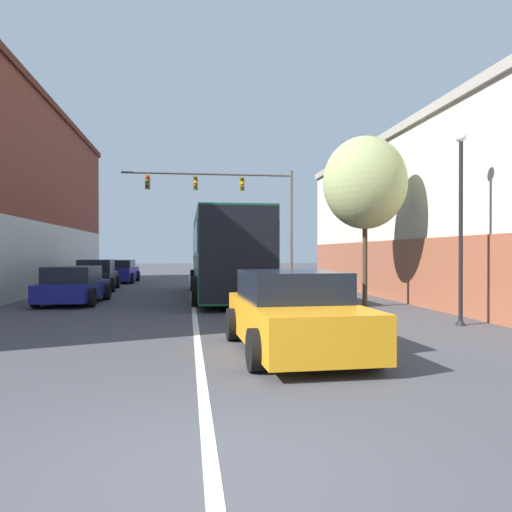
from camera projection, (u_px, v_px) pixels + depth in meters
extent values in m
plane|color=#424247|center=(212.00, 471.00, 4.08)|extent=(160.00, 160.00, 0.00)
cube|color=silver|center=(193.00, 301.00, 18.27)|extent=(0.14, 40.64, 0.01)
cube|color=beige|center=(40.00, 258.00, 21.60)|extent=(0.24, 27.76, 3.12)
cube|color=beige|center=(467.00, 216.00, 19.71)|extent=(6.53, 21.25, 6.48)
cube|color=#995138|center=(389.00, 270.00, 19.29)|extent=(0.24, 20.83, 2.27)
cube|color=gray|center=(467.00, 138.00, 19.69)|extent=(6.79, 21.47, 0.30)
cube|color=#145133|center=(225.00, 254.00, 20.15)|extent=(2.42, 11.03, 3.04)
cube|color=black|center=(225.00, 240.00, 20.14)|extent=(2.47, 10.81, 0.97)
cube|color=beige|center=(225.00, 260.00, 20.15)|extent=(2.46, 10.92, 0.30)
cube|color=black|center=(239.00, 254.00, 14.70)|extent=(2.37, 0.06, 2.92)
cylinder|color=black|center=(193.00, 280.00, 23.37)|extent=(0.30, 1.00, 1.00)
cylinder|color=black|center=(246.00, 280.00, 23.71)|extent=(0.30, 1.00, 1.00)
cylinder|color=black|center=(196.00, 291.00, 16.60)|extent=(0.30, 1.00, 1.00)
cylinder|color=black|center=(269.00, 291.00, 16.94)|extent=(0.30, 1.00, 1.00)
cube|color=orange|center=(294.00, 322.00, 8.98)|extent=(2.00, 4.44, 0.73)
cube|color=black|center=(291.00, 286.00, 9.24)|extent=(1.77, 2.34, 0.54)
cylinder|color=black|center=(233.00, 324.00, 10.15)|extent=(0.25, 0.67, 0.66)
cylinder|color=black|center=(322.00, 322.00, 10.49)|extent=(0.25, 0.67, 0.66)
cylinder|color=black|center=(256.00, 350.00, 7.48)|extent=(0.25, 0.67, 0.66)
cylinder|color=black|center=(375.00, 346.00, 7.81)|extent=(0.25, 0.67, 0.66)
cube|color=navy|center=(74.00, 290.00, 17.57)|extent=(1.89, 4.08, 0.59)
cube|color=black|center=(72.00, 274.00, 17.37)|extent=(1.67, 2.15, 0.55)
cylinder|color=black|center=(59.00, 292.00, 18.72)|extent=(0.25, 0.64, 0.63)
cylinder|color=black|center=(107.00, 292.00, 18.89)|extent=(0.25, 0.64, 0.63)
cylinder|color=black|center=(36.00, 298.00, 16.25)|extent=(0.25, 0.64, 0.63)
cylinder|color=black|center=(92.00, 297.00, 16.42)|extent=(0.25, 0.64, 0.63)
cube|color=black|center=(97.00, 279.00, 23.80)|extent=(1.79, 4.29, 0.68)
cube|color=black|center=(96.00, 266.00, 23.59)|extent=(1.57, 2.26, 0.61)
cylinder|color=black|center=(83.00, 282.00, 24.94)|extent=(0.25, 0.66, 0.65)
cylinder|color=black|center=(118.00, 282.00, 25.24)|extent=(0.25, 0.66, 0.65)
cylinder|color=black|center=(74.00, 285.00, 22.36)|extent=(0.25, 0.66, 0.65)
cylinder|color=black|center=(112.00, 285.00, 22.66)|extent=(0.25, 0.66, 0.65)
cube|color=navy|center=(119.00, 274.00, 30.05)|extent=(1.91, 4.49, 0.72)
cube|color=black|center=(119.00, 264.00, 29.82)|extent=(1.71, 2.35, 0.47)
cylinder|color=black|center=(108.00, 276.00, 31.32)|extent=(0.24, 0.65, 0.64)
cylinder|color=black|center=(138.00, 276.00, 31.53)|extent=(0.24, 0.65, 0.64)
cylinder|color=black|center=(99.00, 278.00, 28.58)|extent=(0.24, 0.65, 0.64)
cylinder|color=black|center=(132.00, 278.00, 28.78)|extent=(0.24, 0.65, 0.64)
cylinder|color=#514C47|center=(291.00, 227.00, 29.27)|extent=(0.18, 0.18, 6.61)
cylinder|color=#514C47|center=(208.00, 174.00, 28.58)|extent=(9.73, 0.12, 0.12)
cube|color=#9E8419|center=(242.00, 184.00, 28.85)|extent=(0.28, 0.24, 0.80)
sphere|color=black|center=(242.00, 179.00, 28.70)|extent=(0.18, 0.18, 0.18)
sphere|color=orange|center=(242.00, 183.00, 28.70)|extent=(0.18, 0.18, 0.18)
sphere|color=black|center=(242.00, 188.00, 28.70)|extent=(0.18, 0.18, 0.18)
cube|color=#9E8419|center=(195.00, 183.00, 28.49)|extent=(0.28, 0.24, 0.80)
sphere|color=black|center=(195.00, 178.00, 28.34)|extent=(0.18, 0.18, 0.18)
sphere|color=orange|center=(195.00, 183.00, 28.34)|extent=(0.18, 0.18, 0.18)
sphere|color=black|center=(195.00, 187.00, 28.34)|extent=(0.18, 0.18, 0.18)
cube|color=#9E8419|center=(148.00, 182.00, 28.13)|extent=(0.28, 0.24, 0.80)
sphere|color=red|center=(147.00, 177.00, 27.97)|extent=(0.18, 0.18, 0.18)
sphere|color=black|center=(147.00, 182.00, 27.98)|extent=(0.18, 0.18, 0.18)
sphere|color=black|center=(147.00, 186.00, 27.98)|extent=(0.18, 0.18, 0.18)
cone|color=black|center=(461.00, 321.00, 12.27)|extent=(0.26, 0.26, 0.20)
cylinder|color=black|center=(461.00, 233.00, 12.26)|extent=(0.10, 0.10, 4.55)
sphere|color=white|center=(461.00, 137.00, 12.24)|extent=(0.28, 0.28, 0.28)
cylinder|color=#3D2D1E|center=(365.00, 263.00, 16.49)|extent=(0.16, 0.16, 2.92)
ellipsoid|color=#99A366|center=(365.00, 183.00, 16.47)|extent=(2.78, 2.50, 3.06)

